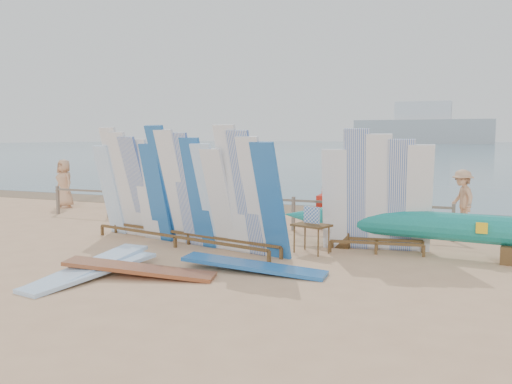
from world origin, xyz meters
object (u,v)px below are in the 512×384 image
at_px(beach_chair_right, 269,213).
at_px(beachgoer_extra_1, 126,182).
at_px(side_surfboard_rack, 377,197).
at_px(vendor_table, 311,238).
at_px(flat_board_d, 254,272).
at_px(flat_board_b, 92,278).
at_px(beachgoer_0, 64,183).
at_px(beachgoer_11, 142,179).
at_px(outrigger_canoe, 423,227).
at_px(main_surfboard_rack, 181,192).
at_px(beach_chair_left, 214,212).
at_px(beachgoer_2, 172,186).
at_px(flat_board_a, 91,274).
at_px(beachgoer_3, 220,183).
at_px(beachgoer_1, 162,187).
at_px(flat_board_c, 140,277).
at_px(beachgoer_6, 344,200).
at_px(stroller, 328,210).
at_px(beachgoer_8, 414,196).
at_px(beachgoer_9, 462,199).

distance_m(beach_chair_right, beachgoer_extra_1, 6.32).
distance_m(side_surfboard_rack, vendor_table, 1.66).
xyz_separation_m(flat_board_d, beachgoer_extra_1, (-7.96, 7.08, 0.85)).
distance_m(flat_board_b, beachgoer_0, 10.35).
relative_size(flat_board_b, beachgoer_11, 1.57).
bearing_deg(outrigger_canoe, main_surfboard_rack, -160.89).
height_order(beach_chair_left, beachgoer_2, beachgoer_2).
bearing_deg(flat_board_d, beach_chair_left, 29.85).
relative_size(main_surfboard_rack, flat_board_a, 2.05).
distance_m(flat_board_a, beach_chair_right, 6.89).
xyz_separation_m(beachgoer_extra_1, beachgoer_3, (3.79, -0.04, 0.09)).
height_order(vendor_table, beachgoer_1, beachgoer_1).
bearing_deg(vendor_table, beachgoer_extra_1, 167.49).
bearing_deg(outrigger_canoe, flat_board_b, -134.90).
bearing_deg(main_surfboard_rack, flat_board_d, -19.16).
height_order(flat_board_c, beachgoer_1, beachgoer_1).
bearing_deg(beach_chair_left, beachgoer_6, 12.53).
height_order(side_surfboard_rack, beachgoer_extra_1, side_surfboard_rack).
bearing_deg(beachgoer_11, flat_board_a, -19.11).
distance_m(side_surfboard_rack, outrigger_canoe, 1.13).
xyz_separation_m(beachgoer_11, beachgoer_extra_1, (0.13, -1.20, -0.01)).
bearing_deg(stroller, beachgoer_0, 175.60).
height_order(outrigger_canoe, vendor_table, vendor_table).
distance_m(flat_board_a, beach_chair_left, 6.56).
height_order(outrigger_canoe, beachgoer_3, beachgoer_3).
distance_m(outrigger_canoe, beachgoer_8, 3.75).
xyz_separation_m(flat_board_d, beachgoer_6, (0.45, 5.13, 0.81)).
height_order(beachgoer_11, beachgoer_3, beachgoer_3).
relative_size(vendor_table, beach_chair_right, 1.14).
relative_size(beach_chair_left, beach_chair_right, 0.97).
relative_size(flat_board_d, beachgoer_6, 1.67).
relative_size(main_surfboard_rack, side_surfboard_rack, 2.08).
height_order(beachgoer_2, beachgoer_11, beachgoer_2).
bearing_deg(beachgoer_extra_1, side_surfboard_rack, -31.39).
bearing_deg(side_surfboard_rack, beachgoer_9, 60.63).
distance_m(beachgoer_9, beachgoer_0, 13.10).
bearing_deg(flat_board_a, beachgoer_6, 66.02).
xyz_separation_m(flat_board_d, beachgoer_9, (3.36, 6.66, 0.80)).
distance_m(beachgoer_6, beachgoer_extra_1, 8.63).
height_order(flat_board_c, stroller, stroller).
height_order(vendor_table, beachgoer_8, beachgoer_8).
height_order(outrigger_canoe, beachgoer_extra_1, beachgoer_extra_1).
xyz_separation_m(stroller, beachgoer_2, (-4.97, -0.13, 0.49)).
relative_size(main_surfboard_rack, beachgoer_6, 3.41).
xyz_separation_m(flat_board_a, beachgoer_6, (3.12, 6.40, 0.81)).
distance_m(flat_board_d, beachgoer_2, 7.54).
bearing_deg(beach_chair_left, outrigger_canoe, -7.46).
height_order(beachgoer_6, beachgoer_1, beachgoer_6).
relative_size(beachgoer_extra_1, beachgoer_0, 1.01).
distance_m(vendor_table, beachgoer_2, 6.62).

